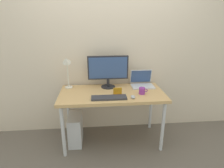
# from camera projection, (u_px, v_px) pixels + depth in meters

# --- Properties ---
(ground_plane) EXTENTS (6.00, 6.00, 0.00)m
(ground_plane) POSITION_uv_depth(u_px,v_px,m) (112.00, 140.00, 2.84)
(ground_plane) COLOR #665B51
(back_wall) EXTENTS (4.40, 0.04, 2.60)m
(back_wall) POSITION_uv_depth(u_px,v_px,m) (109.00, 47.00, 2.79)
(back_wall) COLOR beige
(back_wall) RESTS_ON ground_plane
(desk) EXTENTS (1.40, 0.68, 0.75)m
(desk) POSITION_uv_depth(u_px,v_px,m) (112.00, 97.00, 2.61)
(desk) COLOR tan
(desk) RESTS_ON ground_plane
(monitor) EXTENTS (0.57, 0.20, 0.46)m
(monitor) POSITION_uv_depth(u_px,v_px,m) (108.00, 70.00, 2.69)
(monitor) COLOR #232328
(monitor) RESTS_ON desk
(laptop) EXTENTS (0.32, 0.26, 0.23)m
(laptop) POSITION_uv_depth(u_px,v_px,m) (142.00, 82.00, 2.82)
(laptop) COLOR silver
(laptop) RESTS_ON desk
(desk_lamp) EXTENTS (0.11, 0.16, 0.47)m
(desk_lamp) POSITION_uv_depth(u_px,v_px,m) (67.00, 65.00, 2.62)
(desk_lamp) COLOR silver
(desk_lamp) RESTS_ON desk
(keyboard) EXTENTS (0.44, 0.14, 0.02)m
(keyboard) POSITION_uv_depth(u_px,v_px,m) (109.00, 98.00, 2.39)
(keyboard) COLOR #333338
(keyboard) RESTS_ON desk
(mouse) EXTENTS (0.06, 0.09, 0.03)m
(mouse) POSITION_uv_depth(u_px,v_px,m) (133.00, 97.00, 2.40)
(mouse) COLOR #B2B2B7
(mouse) RESTS_ON desk
(coffee_mug) EXTENTS (0.12, 0.08, 0.09)m
(coffee_mug) POSITION_uv_depth(u_px,v_px,m) (142.00, 91.00, 2.52)
(coffee_mug) COLOR purple
(coffee_mug) RESTS_ON desk
(photo_frame) EXTENTS (0.11, 0.03, 0.09)m
(photo_frame) POSITION_uv_depth(u_px,v_px,m) (118.00, 91.00, 2.51)
(photo_frame) COLOR orange
(photo_frame) RESTS_ON desk
(computer_tower) EXTENTS (0.18, 0.36, 0.42)m
(computer_tower) POSITION_uv_depth(u_px,v_px,m) (75.00, 129.00, 2.72)
(computer_tower) COLOR silver
(computer_tower) RESTS_ON ground_plane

